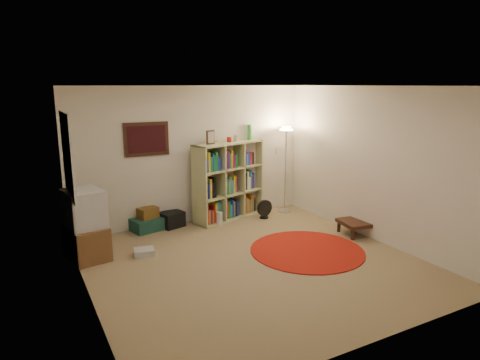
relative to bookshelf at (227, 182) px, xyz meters
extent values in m
cube|color=#86704E|center=(-0.63, -2.09, -0.72)|extent=(4.50, 4.50, 0.02)
cube|color=white|center=(-0.63, -2.09, 1.80)|extent=(4.50, 4.50, 0.02)
cube|color=silver|center=(-0.63, 0.17, 0.54)|extent=(4.50, 0.02, 2.50)
cube|color=silver|center=(-0.63, -4.35, 0.54)|extent=(4.50, 0.02, 2.50)
cube|color=silver|center=(-2.89, -2.09, 0.54)|extent=(0.02, 4.50, 2.50)
cube|color=silver|center=(1.63, -2.09, 0.54)|extent=(0.02, 4.50, 2.50)
cube|color=black|center=(-1.48, 0.14, 0.89)|extent=(0.78, 0.04, 0.58)
cube|color=#3B0B11|center=(-1.48, 0.12, 0.89)|extent=(0.66, 0.01, 0.46)
cube|color=white|center=(-2.86, -0.79, 0.84)|extent=(0.03, 1.00, 1.20)
cube|color=beige|center=(1.22, 0.15, 0.49)|extent=(0.08, 0.01, 0.12)
cube|color=#B3B77A|center=(0.02, 0.00, -0.70)|extent=(1.53, 0.82, 0.03)
cube|color=#B3B77A|center=(0.02, 0.00, 0.74)|extent=(1.53, 0.82, 0.03)
cube|color=#B3B77A|center=(-0.67, -0.21, 0.02)|extent=(0.15, 0.41, 1.47)
cube|color=#B3B77A|center=(0.71, 0.20, 0.02)|extent=(0.15, 0.41, 1.47)
cube|color=#B3B77A|center=(-0.03, 0.19, 0.02)|extent=(1.41, 0.44, 1.47)
cube|color=#B3B77A|center=(-0.21, -0.07, 0.02)|extent=(0.14, 0.39, 1.41)
cube|color=#B3B77A|center=(0.26, 0.07, 0.02)|extent=(0.14, 0.39, 1.41)
cube|color=#B3B77A|center=(0.02, 0.00, -0.22)|extent=(1.46, 0.78, 0.03)
cube|color=#B3B77A|center=(0.02, 0.00, 0.27)|extent=(1.46, 0.78, 0.03)
cube|color=gold|center=(-0.62, -0.24, -0.52)|extent=(0.09, 0.17, 0.32)
cube|color=#B01C19|center=(-0.57, -0.22, -0.49)|extent=(0.09, 0.17, 0.37)
cube|color=#CA6919|center=(-0.53, -0.21, -0.55)|extent=(0.09, 0.17, 0.25)
cube|color=#4D1965|center=(-0.48, -0.20, -0.55)|extent=(0.09, 0.17, 0.25)
cube|color=#CA6919|center=(-0.45, -0.19, -0.56)|extent=(0.08, 0.17, 0.23)
cube|color=#B01C19|center=(-0.41, -0.17, -0.52)|extent=(0.08, 0.17, 0.31)
cube|color=gold|center=(-0.37, -0.16, -0.49)|extent=(0.09, 0.17, 0.37)
cube|color=teal|center=(-0.33, -0.15, -0.49)|extent=(0.09, 0.17, 0.38)
cube|color=teal|center=(-0.28, -0.14, -0.50)|extent=(0.09, 0.17, 0.34)
cube|color=#4D1965|center=(-0.62, -0.24, -0.08)|extent=(0.09, 0.17, 0.24)
cube|color=black|center=(-0.57, -0.22, -0.07)|extent=(0.09, 0.17, 0.26)
cube|color=#192F97|center=(-0.53, -0.21, -0.05)|extent=(0.08, 0.17, 0.31)
cube|color=gold|center=(-0.49, -0.20, -0.02)|extent=(0.09, 0.17, 0.35)
cube|color=black|center=(-0.44, -0.18, -0.07)|extent=(0.09, 0.17, 0.27)
cube|color=black|center=(-0.39, -0.17, -0.02)|extent=(0.09, 0.17, 0.36)
cube|color=#197E34|center=(-0.62, -0.24, 0.42)|extent=(0.09, 0.17, 0.29)
cube|color=#192F97|center=(-0.57, -0.22, 0.39)|extent=(0.10, 0.18, 0.24)
cube|color=gold|center=(-0.52, -0.21, 0.46)|extent=(0.09, 0.17, 0.36)
cube|color=#197E34|center=(-0.47, -0.19, 0.41)|extent=(0.09, 0.17, 0.28)
cube|color=#192F97|center=(-0.43, -0.18, 0.44)|extent=(0.07, 0.17, 0.33)
cube|color=#197E34|center=(-0.39, -0.17, 0.42)|extent=(0.08, 0.17, 0.30)
cube|color=#197E34|center=(-0.35, -0.16, 0.45)|extent=(0.09, 0.17, 0.36)
cube|color=#192F97|center=(-0.31, -0.15, 0.42)|extent=(0.07, 0.17, 0.29)
cube|color=#192F97|center=(-0.27, -0.13, 0.40)|extent=(0.09, 0.17, 0.25)
cube|color=#B01C19|center=(-0.15, -0.10, -0.50)|extent=(0.09, 0.17, 0.36)
cube|color=#B01C19|center=(-0.10, -0.08, -0.51)|extent=(0.09, 0.17, 0.33)
cube|color=#197E34|center=(-0.06, -0.07, -0.51)|extent=(0.09, 0.17, 0.34)
cube|color=teal|center=(-0.01, -0.06, -0.55)|extent=(0.09, 0.17, 0.25)
cube|color=#192F97|center=(0.04, -0.04, -0.50)|extent=(0.09, 0.17, 0.34)
cube|color=olive|center=(0.08, -0.03, -0.52)|extent=(0.07, 0.17, 0.30)
cube|color=black|center=(0.11, -0.02, -0.51)|extent=(0.08, 0.17, 0.34)
cube|color=#192F97|center=(0.15, -0.01, -0.53)|extent=(0.09, 0.17, 0.28)
cube|color=#4D1965|center=(-0.16, -0.10, -0.07)|extent=(0.08, 0.17, 0.25)
cube|color=teal|center=(-0.12, -0.09, -0.05)|extent=(0.08, 0.17, 0.31)
cube|color=#197E34|center=(-0.08, -0.08, -0.08)|extent=(0.08, 0.17, 0.24)
cube|color=olive|center=(-0.05, -0.07, -0.06)|extent=(0.08, 0.17, 0.28)
cube|color=teal|center=(-0.01, -0.06, -0.05)|extent=(0.07, 0.17, 0.31)
cube|color=teal|center=(0.03, -0.05, -0.08)|extent=(0.10, 0.18, 0.25)
cube|color=gold|center=(0.07, -0.03, -0.04)|extent=(0.08, 0.17, 0.33)
cube|color=#CA6919|center=(0.10, -0.02, -0.04)|extent=(0.08, 0.17, 0.33)
cube|color=#4D1965|center=(0.14, -0.01, -0.07)|extent=(0.08, 0.17, 0.27)
cube|color=teal|center=(-0.16, -0.10, 0.40)|extent=(0.07, 0.17, 0.25)
cube|color=#4D1965|center=(-0.12, -0.09, 0.45)|extent=(0.09, 0.17, 0.35)
cube|color=#4D1965|center=(-0.07, -0.07, 0.44)|extent=(0.09, 0.17, 0.33)
cube|color=#197E34|center=(-0.02, -0.06, 0.41)|extent=(0.09, 0.17, 0.27)
cube|color=gold|center=(0.01, -0.05, 0.45)|extent=(0.07, 0.17, 0.35)
cube|color=#B01C19|center=(0.05, -0.04, 0.43)|extent=(0.08, 0.17, 0.32)
cube|color=#4D1965|center=(0.09, -0.03, 0.40)|extent=(0.08, 0.17, 0.25)
cube|color=#197E34|center=(0.13, -0.01, 0.41)|extent=(0.09, 0.17, 0.27)
cube|color=#4D1965|center=(0.32, 0.04, -0.50)|extent=(0.08, 0.17, 0.36)
cube|color=#B01C19|center=(0.36, 0.05, -0.54)|extent=(0.08, 0.17, 0.28)
cube|color=olive|center=(0.39, 0.06, -0.52)|extent=(0.08, 0.17, 0.32)
cube|color=#CA6919|center=(0.43, 0.07, -0.53)|extent=(0.09, 0.17, 0.29)
cube|color=teal|center=(0.48, 0.09, -0.55)|extent=(0.09, 0.17, 0.25)
cube|color=#CA6919|center=(0.53, 0.10, -0.50)|extent=(0.08, 0.17, 0.35)
cube|color=olive|center=(0.57, 0.11, -0.53)|extent=(0.09, 0.17, 0.29)
cube|color=black|center=(0.61, 0.13, -0.56)|extent=(0.08, 0.17, 0.23)
cube|color=olive|center=(0.65, 0.14, -0.54)|extent=(0.08, 0.17, 0.27)
cube|color=#4D1965|center=(0.31, 0.04, -0.08)|extent=(0.08, 0.17, 0.24)
cube|color=olive|center=(0.35, 0.05, -0.08)|extent=(0.07, 0.17, 0.24)
cube|color=black|center=(0.38, 0.06, -0.03)|extent=(0.08, 0.17, 0.34)
cube|color=silver|center=(0.42, 0.07, -0.02)|extent=(0.09, 0.17, 0.36)
cube|color=silver|center=(0.47, 0.09, -0.08)|extent=(0.09, 0.17, 0.24)
cube|color=teal|center=(0.51, 0.10, -0.01)|extent=(0.08, 0.17, 0.38)
cube|color=#4D1965|center=(0.54, 0.11, -0.06)|extent=(0.08, 0.17, 0.27)
cube|color=#192F97|center=(0.58, 0.12, -0.04)|extent=(0.08, 0.17, 0.31)
cube|color=teal|center=(0.32, 0.04, 0.46)|extent=(0.10, 0.18, 0.36)
cube|color=#4D1965|center=(0.37, 0.06, 0.44)|extent=(0.08, 0.17, 0.34)
cube|color=teal|center=(0.40, 0.06, 0.39)|extent=(0.07, 0.17, 0.23)
cube|color=#192F97|center=(0.43, 0.07, 0.40)|extent=(0.08, 0.17, 0.25)
cube|color=#192F97|center=(0.46, 0.08, 0.40)|extent=(0.08, 0.17, 0.24)
cube|color=#B01C19|center=(0.51, 0.10, 0.40)|extent=(0.10, 0.18, 0.25)
cube|color=black|center=(0.56, 0.11, 0.40)|extent=(0.09, 0.17, 0.25)
cube|color=black|center=(-0.39, -0.10, 0.88)|extent=(0.18, 0.07, 0.25)
cube|color=gray|center=(-0.38, -0.12, 0.88)|extent=(0.13, 0.05, 0.20)
cylinder|color=#A4170F|center=(0.04, 0.00, 0.81)|extent=(0.10, 0.10, 0.09)
cylinder|color=silver|center=(0.20, 0.05, 0.82)|extent=(0.09, 0.09, 0.12)
cylinder|color=green|center=(0.54, 0.11, 0.90)|extent=(0.10, 0.10, 0.29)
cylinder|color=green|center=(0.62, 0.21, 0.90)|extent=(0.10, 0.10, 0.29)
cylinder|color=silver|center=(1.20, -0.17, -0.70)|extent=(0.34, 0.34, 0.03)
cylinder|color=silver|center=(1.20, -0.17, 0.11)|extent=(0.03, 0.03, 1.60)
cone|color=silver|center=(1.20, -0.17, 0.94)|extent=(0.41, 0.41, 0.13)
cylinder|color=#FFD88C|center=(1.20, -0.17, 0.94)|extent=(0.33, 0.33, 0.02)
cylinder|color=black|center=(0.61, -0.33, -0.70)|extent=(0.19, 0.19, 0.03)
cylinder|color=black|center=(0.61, -0.33, -0.62)|extent=(0.04, 0.04, 0.13)
cylinder|color=black|center=(0.62, -0.35, -0.51)|extent=(0.32, 0.11, 0.32)
cube|color=brown|center=(-2.71, -0.76, -0.46)|extent=(0.62, 0.79, 0.50)
cube|color=#B7B7BC|center=(-2.71, -0.76, 0.06)|extent=(0.60, 0.68, 0.55)
cube|color=black|center=(-2.46, -0.71, 0.06)|extent=(0.11, 0.51, 0.46)
cube|color=black|center=(-2.46, -0.71, 0.06)|extent=(0.10, 0.45, 0.40)
cube|color=#B7B7BC|center=(-1.94, -1.05, -0.66)|extent=(0.34, 0.30, 0.10)
cube|color=#163E34|center=(-1.50, 0.07, -0.60)|extent=(0.77, 0.59, 0.22)
cube|color=brown|center=(-1.55, 0.04, -0.40)|extent=(0.39, 0.33, 0.19)
cube|color=black|center=(-1.12, 0.02, -0.57)|extent=(0.48, 0.43, 0.27)
cylinder|color=silver|center=(-0.32, -0.29, -0.59)|extent=(0.12, 0.12, 0.24)
cylinder|color=maroon|center=(0.33, -2.08, -0.70)|extent=(1.76, 1.76, 0.02)
cube|color=black|center=(1.53, -1.87, -0.50)|extent=(0.61, 0.61, 0.06)
cube|color=black|center=(1.29, -2.05, -0.62)|extent=(0.05, 0.05, 0.19)
cube|color=black|center=(1.71, -2.12, -0.62)|extent=(0.05, 0.05, 0.19)
cube|color=black|center=(1.35, -1.63, -0.62)|extent=(0.05, 0.05, 0.19)
cube|color=black|center=(1.77, -1.70, -0.62)|extent=(0.05, 0.05, 0.19)
camera|label=1|loc=(-3.52, -7.06, 1.81)|focal=32.00mm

